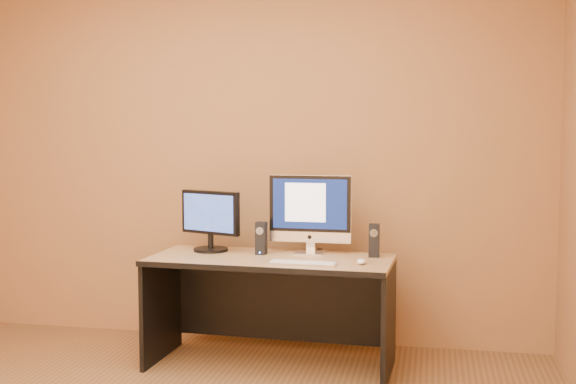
% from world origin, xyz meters
% --- Properties ---
extents(walls, '(4.00, 4.00, 2.60)m').
position_xyz_m(walls, '(0.00, 0.00, 1.30)').
color(walls, '#925D3B').
rests_on(walls, ground).
extents(desk, '(1.47, 0.70, 0.67)m').
position_xyz_m(desk, '(0.27, 1.42, 0.33)').
color(desk, tan).
rests_on(desk, ground).
extents(imac, '(0.52, 0.20, 0.50)m').
position_xyz_m(imac, '(0.48, 1.61, 0.92)').
color(imac, silver).
rests_on(imac, desk).
extents(second_monitor, '(0.48, 0.35, 0.38)m').
position_xyz_m(second_monitor, '(-0.15, 1.58, 0.86)').
color(second_monitor, black).
rests_on(second_monitor, desk).
extents(speaker_left, '(0.06, 0.07, 0.20)m').
position_xyz_m(speaker_left, '(0.19, 1.52, 0.77)').
color(speaker_left, black).
rests_on(speaker_left, desk).
extents(speaker_right, '(0.06, 0.07, 0.20)m').
position_xyz_m(speaker_right, '(0.88, 1.57, 0.77)').
color(speaker_right, black).
rests_on(speaker_right, desk).
extents(keyboard, '(0.39, 0.12, 0.02)m').
position_xyz_m(keyboard, '(0.50, 1.24, 0.68)').
color(keyboard, '#BABBBF').
rests_on(keyboard, desk).
extents(mouse, '(0.06, 0.10, 0.03)m').
position_xyz_m(mouse, '(0.83, 1.32, 0.69)').
color(mouse, white).
rests_on(mouse, desk).
extents(cable_a, '(0.05, 0.20, 0.01)m').
position_xyz_m(cable_a, '(0.53, 1.70, 0.67)').
color(cable_a, black).
rests_on(cable_a, desk).
extents(cable_b, '(0.08, 0.15, 0.01)m').
position_xyz_m(cable_b, '(0.50, 1.70, 0.67)').
color(cable_b, black).
rests_on(cable_b, desk).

